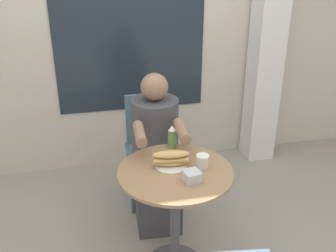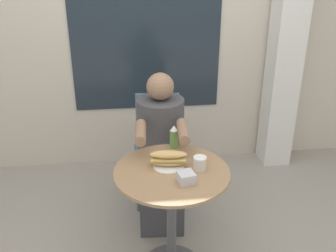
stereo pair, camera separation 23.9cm
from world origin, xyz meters
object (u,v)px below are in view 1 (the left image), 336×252
(drink_cup, at_px, (203,162))
(sandwich_on_plate, at_px, (171,159))
(seated_diner, at_px, (156,161))
(cafe_table, at_px, (175,199))
(condiment_bottle, at_px, (172,137))
(diner_chair, at_px, (149,139))

(drink_cup, bearing_deg, sandwich_on_plate, 161.90)
(seated_diner, relative_size, sandwich_on_plate, 5.06)
(sandwich_on_plate, bearing_deg, drink_cup, -18.10)
(drink_cup, bearing_deg, seated_diner, 108.79)
(cafe_table, distance_m, condiment_bottle, 0.41)
(sandwich_on_plate, distance_m, drink_cup, 0.19)
(drink_cup, height_order, condiment_bottle, condiment_bottle)
(sandwich_on_plate, bearing_deg, diner_chair, 89.50)
(diner_chair, bearing_deg, condiment_bottle, 99.28)
(cafe_table, relative_size, seated_diner, 0.63)
(diner_chair, relative_size, sandwich_on_plate, 3.80)
(diner_chair, xyz_separation_m, sandwich_on_plate, (-0.01, -0.82, 0.26))
(cafe_table, xyz_separation_m, sandwich_on_plate, (-0.01, 0.06, 0.25))
(sandwich_on_plate, bearing_deg, cafe_table, -76.58)
(cafe_table, relative_size, drink_cup, 9.00)
(diner_chair, distance_m, condiment_bottle, 0.65)
(diner_chair, bearing_deg, drink_cup, 104.84)
(diner_chair, xyz_separation_m, drink_cup, (0.17, -0.87, 0.26))
(cafe_table, xyz_separation_m, diner_chair, (-0.01, 0.87, -0.02))
(cafe_table, xyz_separation_m, drink_cup, (0.17, -0.00, 0.24))
(cafe_table, relative_size, condiment_bottle, 4.75)
(condiment_bottle, bearing_deg, seated_diner, 105.56)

